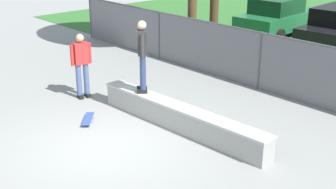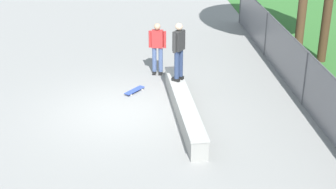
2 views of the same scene
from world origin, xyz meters
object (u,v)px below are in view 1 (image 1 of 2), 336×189
at_px(skateboard, 88,119).
at_px(bystander, 81,63).
at_px(car_green, 277,17).
at_px(skateboarder, 142,53).
at_px(concrete_ledge, 180,118).

xyz_separation_m(skateboard, bystander, (-1.53, 0.85, 0.94)).
height_order(car_green, bystander, bystander).
bearing_deg(skateboard, car_green, 101.94).
relative_size(skateboard, bystander, 0.40).
distance_m(skateboarder, skateboard, 2.11).
bearing_deg(concrete_ledge, car_green, 113.23).
bearing_deg(skateboarder, bystander, -166.00).
relative_size(concrete_ledge, skateboard, 6.87).
bearing_deg(skateboard, concrete_ledge, 36.58).
bearing_deg(bystander, skateboard, -29.00).
height_order(skateboarder, car_green, skateboarder).
xyz_separation_m(concrete_ledge, bystander, (-3.38, -0.53, 0.71)).
bearing_deg(concrete_ledge, skateboarder, -179.30).
bearing_deg(bystander, concrete_ledge, 8.83).
relative_size(skateboard, car_green, 0.17).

